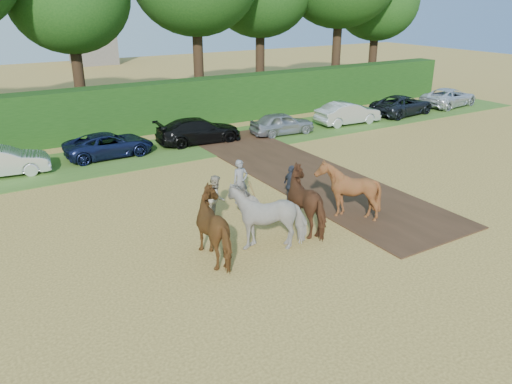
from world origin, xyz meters
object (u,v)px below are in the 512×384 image
at_px(spectator_far, 291,186).
at_px(parked_cars, 266,123).
at_px(plough_team, 288,206).
at_px(spectator_near, 216,197).

bearing_deg(spectator_far, parked_cars, -22.73).
xyz_separation_m(plough_team, parked_cars, (6.79, 12.16, -0.39)).
xyz_separation_m(spectator_far, plough_team, (-1.61, -2.10, 0.23)).
height_order(plough_team, parked_cars, plough_team).
bearing_deg(spectator_near, spectator_far, -71.08).
relative_size(spectator_far, plough_team, 0.24).
height_order(spectator_near, spectator_far, spectator_near).
bearing_deg(plough_team, parked_cars, 60.84).
distance_m(spectator_near, plough_team, 2.96).
relative_size(spectator_near, plough_team, 0.24).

